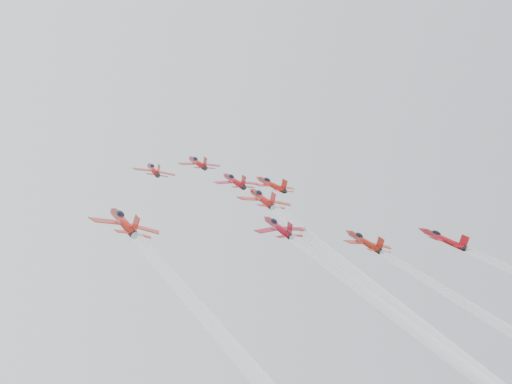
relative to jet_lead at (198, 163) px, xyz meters
name	(u,v)px	position (x,y,z in m)	size (l,w,h in m)	color
jet_lead	(198,163)	(0.00, 0.00, 0.00)	(9.82, 12.97, 6.91)	maroon
jet_row2_left	(153,170)	(-14.89, -13.41, -6.33)	(8.55, 11.30, 6.02)	#9D120E
jet_row2_center	(234,181)	(1.90, -14.74, -6.95)	(9.63, 12.72, 6.78)	#9D0F14
jet_row2_right	(271,184)	(11.11, -13.74, -6.48)	(9.71, 12.83, 6.84)	#B21B10
jet_center	(457,315)	(1.35, -73.54, -34.74)	(10.59, 104.34, 50.17)	#AE1610
jet_rear_left	(471,354)	(-5.38, -81.72, -38.60)	(8.49, 83.63, 40.21)	maroon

